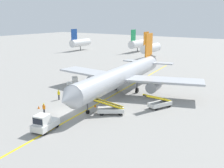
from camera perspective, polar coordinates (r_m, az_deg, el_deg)
ground_plane at (r=40.53m, az=-9.29°, el=-5.91°), size 300.00×300.00×0.00m
taxi_line_yellow at (r=43.28m, az=-3.50°, el=-4.43°), size 11.05×79.31×0.01m
airliner at (r=48.84m, az=2.30°, el=1.89°), size 28.35×35.31×10.10m
pushback_tug at (r=34.54m, az=-14.05°, el=-7.99°), size 2.58×3.91×2.20m
baggage_tug_near_wing at (r=54.30m, az=-8.09°, el=0.31°), size 2.61×2.62×2.10m
belt_loader_forward_hold at (r=39.12m, az=-0.43°, el=-5.24°), size 4.80×3.92×2.59m
belt_loader_aft_hold at (r=42.37m, az=9.93°, el=-3.93°), size 3.09×5.10×2.59m
ground_crew_marshaller at (r=46.57m, az=-11.13°, el=-2.16°), size 0.36×0.24×1.70m
ground_crew_wing_walker at (r=40.02m, az=-14.11°, el=-5.03°), size 0.36×0.24×1.70m
safety_cone_nose_left at (r=42.26m, az=-3.54°, el=-4.58°), size 0.36×0.36×0.44m
safety_cone_nose_right at (r=47.36m, az=-7.24°, el=-2.60°), size 0.36×0.36×0.44m
safety_cone_wingtip_left at (r=43.01m, az=-15.16°, el=-4.73°), size 0.36×0.36×0.44m
safety_cone_wingtip_right at (r=49.16m, az=-8.21°, el=-2.01°), size 0.36×0.36×0.44m
distant_aircraft_far_left at (r=113.23m, az=-6.74°, el=8.66°), size 3.00×10.10×8.80m
distant_aircraft_mid_left at (r=108.38m, az=5.39°, el=8.45°), size 3.00×10.10×8.80m
distant_aircraft_mid_right at (r=94.14m, az=8.11°, el=7.53°), size 3.00×10.10×8.80m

